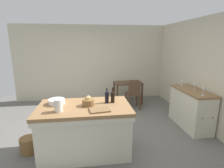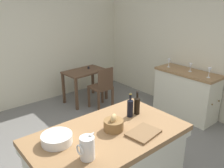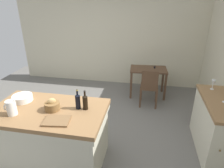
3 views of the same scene
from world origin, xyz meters
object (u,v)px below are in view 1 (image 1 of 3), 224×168
Objects in this scene: wine_bottle_amber at (107,97)px; wine_glass_left at (195,86)px; island_table at (85,127)px; wine_bottle_dark at (113,96)px; writing_desk at (128,86)px; wooden_chair at (133,94)px; side_cabinet at (191,108)px; wash_bowl at (57,102)px; wicker_hamper at (29,145)px; wine_glass_middle at (182,81)px; cutting_board at (100,110)px; pitcher at (58,105)px; bread_basket at (88,102)px; wine_glass_far_left at (203,90)px.

wine_glass_left is at bearing 14.93° from wine_bottle_amber.
island_table is 5.69× the size of wine_bottle_dark.
wine_bottle_dark is at bearing -109.33° from writing_desk.
island_table is 1.79× the size of wooden_chair.
side_cabinet is 1.68m from wooden_chair.
writing_desk is 0.59m from wooden_chair.
wine_bottle_dark is at bearing -3.30° from wash_bowl.
wine_bottle_dark is 1.81m from wicker_hamper.
wash_bowl is 1.02× the size of wine_bottle_amber.
wine_bottle_amber is at bearing -153.80° from wine_glass_middle.
wine_bottle_amber is 1.70× the size of wine_glass_middle.
cutting_board is 1.14× the size of wine_bottle_dark.
side_cabinet is 2.14m from wine_bottle_dark.
pitcher is at bearing -163.20° from wine_glass_left.
bread_basket is 1.32× the size of wine_glass_left.
wine_glass_left reaches higher than writing_desk.
wine_glass_middle is (2.47, 1.12, 0.55)m from island_table.
wine_glass_left is at bearing 9.50° from wash_bowl.
bread_basket is 1.22× the size of wine_glass_middle.
wine_bottle_amber is 2.19m from wine_glass_left.
wash_bowl is at bearing 161.36° from island_table.
side_cabinet is (2.51, 0.69, -0.03)m from island_table.
cutting_board is at bearing -166.89° from wine_glass_far_left.
wine_glass_left is 0.92× the size of wine_glass_middle.
wine_glass_far_left reaches higher than wine_glass_middle.
wicker_hamper is (-3.52, -1.00, -0.89)m from wine_glass_middle.
wine_glass_far_left is at bearing -90.38° from wine_glass_middle.
wine_glass_left is (3.03, 0.51, 0.08)m from wash_bowl.
pitcher is (-2.91, -0.91, 0.55)m from side_cabinet.
wine_glass_far_left is at bearing -58.82° from wooden_chair.
side_cabinet is 2.49m from cutting_board.
wine_bottle_amber is 0.95× the size of wicker_hamper.
writing_desk is 3.19× the size of wine_bottle_amber.
wine_bottle_dark is at bearing -0.47° from wicker_hamper.
wine_glass_far_left is 1.04× the size of wine_glass_middle.
wine_bottle_dark is at bearing -115.72° from wooden_chair.
bread_basket reaches higher than wine_glass_left.
cutting_board is at bearing -111.88° from writing_desk.
wine_glass_middle is at bearing 17.79° from wash_bowl.
wine_glass_left reaches higher than wicker_hamper.
wooden_chair is 1.45m from wine_glass_middle.
side_cabinet is at bearing 22.87° from cutting_board.
pitcher reaches higher than side_cabinet.
wine_bottle_dark reaches higher than side_cabinet.
wine_glass_middle is at bearing 31.90° from cutting_board.
bread_basket is 0.47m from wine_bottle_dark.
wine_bottle_dark is (1.03, -0.06, 0.07)m from wash_bowl.
pitcher is 3.07m from wine_glass_left.
wine_bottle_dark reaches higher than wine_glass_middle.
island_table is 2.76m from wine_glass_middle.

